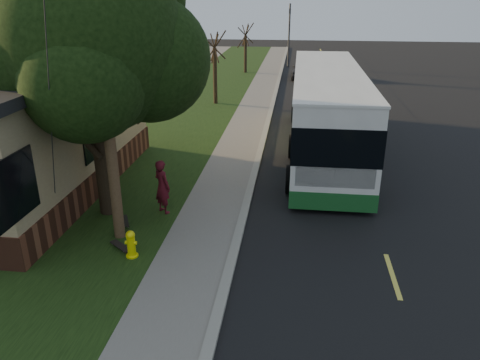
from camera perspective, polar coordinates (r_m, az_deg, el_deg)
name	(u,v)px	position (r m, az deg, el deg)	size (l,w,h in m)	color
ground	(231,265)	(12.10, -1.10, -10.33)	(120.00, 120.00, 0.00)	black
road	(352,149)	(21.28, 13.51, 3.69)	(8.00, 80.00, 0.01)	black
curb	(262,144)	(21.17, 2.70, 4.35)	(0.25, 80.00, 0.12)	gray
sidewalk	(240,144)	(21.27, 0.00, 4.40)	(2.00, 80.00, 0.08)	slate
grass_verge	(165,141)	(21.95, -9.13, 4.67)	(5.00, 80.00, 0.07)	black
fire_hydrant	(131,244)	(12.47, -13.14, -7.60)	(0.32, 0.32, 0.74)	#FEF10D
utility_pole	(102,72)	(12.23, -16.47, 12.49)	(2.86, 3.21, 9.07)	#473321
leafy_tree	(93,42)	(14.02, -17.44, 15.71)	(6.30, 6.00, 7.80)	black
bare_tree_near	(215,69)	(28.88, -3.07, 13.37)	(1.38, 1.21, 4.31)	black
bare_tree_far	(245,49)	(40.61, 0.67, 15.68)	(1.38, 1.21, 4.03)	black
traffic_signal	(289,31)	(44.25, 6.01, 17.60)	(0.18, 0.22, 5.50)	#2D2D30
transit_bus	(326,109)	(20.26, 10.46, 8.49)	(2.98, 12.93, 3.50)	silver
skateboarder	(162,187)	(14.50, -9.45, -0.80)	(0.62, 0.41, 1.71)	#52101A
skateboard_main	(125,221)	(14.37, -13.88, -4.90)	(0.52, 0.82, 0.08)	black
skateboard_spare	(121,246)	(13.05, -14.33, -7.83)	(0.77, 0.67, 0.08)	black
dumpster	(79,136)	(21.08, -19.08, 5.05)	(1.91, 1.68, 1.43)	#13311E
distant_car	(304,68)	(38.79, 7.84, 13.32)	(1.76, 4.39, 1.49)	black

